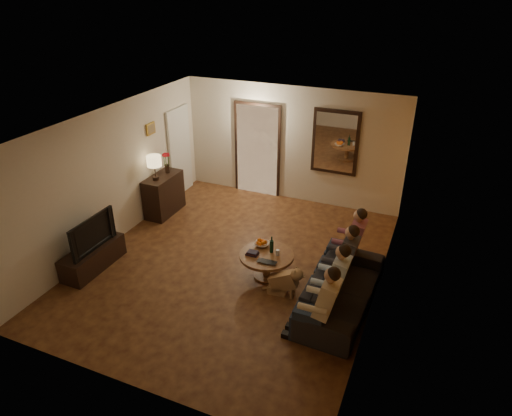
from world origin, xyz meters
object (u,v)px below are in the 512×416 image
at_px(sofa, 342,290).
at_px(person_a, 322,309).
at_px(coffee_table, 266,265).
at_px(tv, 88,232).
at_px(person_c, 342,263).
at_px(person_b, 333,284).
at_px(laptop, 266,264).
at_px(person_d, 351,245).
at_px(table_lamp, 155,168).
at_px(dog, 283,280).
at_px(dresser, 164,195).
at_px(tv_stand, 93,257).
at_px(wine_bottle, 272,244).
at_px(bowl, 262,244).

bearing_deg(sofa, person_a, 176.70).
bearing_deg(coffee_table, tv, -162.10).
distance_m(person_c, coffee_table, 1.34).
distance_m(person_b, laptop, 1.23).
bearing_deg(person_d, table_lamp, 173.06).
bearing_deg(dog, person_d, 45.22).
bearing_deg(dresser, tv_stand, -90.00).
bearing_deg(person_c, tv, -167.13).
xyz_separation_m(sofa, laptop, (-1.28, 0.00, 0.15)).
distance_m(table_lamp, coffee_table, 3.27).
relative_size(wine_bottle, laptop, 0.94).
xyz_separation_m(sofa, person_a, (-0.10, -0.90, 0.28)).
relative_size(dresser, sofa, 0.45).
xyz_separation_m(dresser, person_b, (4.21, -1.93, 0.17)).
xyz_separation_m(person_d, coffee_table, (-1.28, -0.62, -0.38)).
xyz_separation_m(tv, sofa, (4.31, 0.66, -0.40)).
distance_m(dresser, dog, 3.77).
bearing_deg(laptop, bowl, 117.65).
distance_m(sofa, coffee_table, 1.41).
height_order(person_a, bowl, person_a).
distance_m(dresser, tv_stand, 2.31).
distance_m(bowl, laptop, 0.57).
bearing_deg(person_b, dresser, 155.35).
distance_m(tv, person_b, 4.23).
xyz_separation_m(dog, wine_bottle, (-0.39, 0.46, 0.32)).
height_order(tv_stand, person_d, person_d).
xyz_separation_m(coffee_table, wine_bottle, (0.05, 0.10, 0.38)).
bearing_deg(laptop, person_d, 35.57).
relative_size(tv_stand, sofa, 0.58).
xyz_separation_m(table_lamp, person_d, (4.21, -0.51, -0.54)).
height_order(dresser, dog, dresser).
bearing_deg(dog, dresser, 149.33).
xyz_separation_m(person_d, dog, (-0.85, -0.97, -0.32)).
bearing_deg(coffee_table, tv_stand, -162.10).
relative_size(coffee_table, laptop, 2.82).
bearing_deg(person_d, tv_stand, -159.65).
height_order(person_c, laptop, person_c).
relative_size(person_c, coffee_table, 1.29).
bearing_deg(bowl, laptop, -60.75).
distance_m(dresser, tv, 2.31).
bearing_deg(person_d, laptop, -142.83).
bearing_deg(person_d, dresser, 170.13).
relative_size(tv, laptop, 3.19).
height_order(person_a, coffee_table, person_a).
bearing_deg(coffee_table, table_lamp, 158.92).
bearing_deg(person_a, laptop, 142.61).
bearing_deg(laptop, wine_bottle, 95.89).
height_order(dresser, wine_bottle, dresser).
height_order(person_c, wine_bottle, person_c).
xyz_separation_m(sofa, person_d, (-0.10, 0.90, 0.28)).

